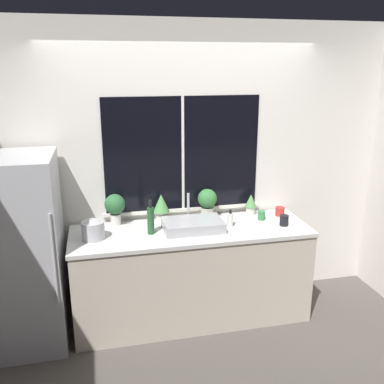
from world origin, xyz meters
The scene contains 16 objects.
ground_plane centered at (0.00, 0.00, 0.00)m, with size 14.00×14.00×0.00m, color #4C4742.
wall_back centered at (0.00, 0.74, 1.35)m, with size 8.00×0.09×2.70m.
wall_right centered at (2.04, 1.50, 1.35)m, with size 0.06×7.00×2.70m.
counter centered at (0.00, 0.34, 0.44)m, with size 2.15×0.69×0.89m.
refrigerator centered at (-1.44, 0.30, 0.82)m, with size 0.64×0.73×1.63m.
sink centered at (0.01, 0.32, 0.93)m, with size 0.53×0.39×0.28m.
potted_plant_far_left centered at (-0.66, 0.60, 1.07)m, with size 0.19×0.19×0.29m.
potted_plant_center_left centered at (-0.23, 0.60, 1.04)m, with size 0.15×0.15×0.26m.
potted_plant_center_right centered at (0.22, 0.60, 1.05)m, with size 0.18×0.18×0.29m.
potted_plant_far_right centered at (0.66, 0.60, 1.00)m, with size 0.11×0.11×0.21m.
soap_bottle centered at (0.36, 0.33, 0.95)m, with size 0.05×0.05×0.16m.
bottle_tall centered at (-0.37, 0.31, 1.01)m, with size 0.06×0.06×0.31m.
mug_green centered at (0.71, 0.43, 0.93)m, with size 0.07×0.07×0.09m.
mug_black centered at (0.85, 0.24, 0.94)m, with size 0.08×0.08×0.10m.
mug_red centered at (0.92, 0.50, 0.93)m, with size 0.09×0.09×0.09m.
kettle centered at (-0.86, 0.31, 0.97)m, with size 0.19×0.19×0.17m.
Camera 1 is at (-0.78, -3.16, 2.31)m, focal length 40.00 mm.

